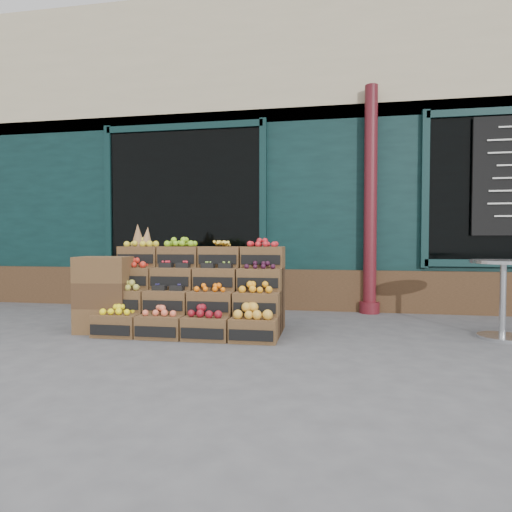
# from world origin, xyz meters

# --- Properties ---
(ground) EXTENTS (60.00, 60.00, 0.00)m
(ground) POSITION_xyz_m (0.00, 0.00, 0.00)
(ground) COLOR #49494C
(ground) RESTS_ON ground
(shop_facade) EXTENTS (12.00, 6.24, 4.80)m
(shop_facade) POSITION_xyz_m (0.00, 5.11, 2.40)
(shop_facade) COLOR black
(shop_facade) RESTS_ON ground
(crate_display) EXTENTS (1.98, 0.98, 1.24)m
(crate_display) POSITION_xyz_m (-0.87, 0.48, 0.38)
(crate_display) COLOR brown
(crate_display) RESTS_ON ground
(spare_crates) EXTENTS (0.61, 0.46, 0.85)m
(spare_crates) POSITION_xyz_m (-1.86, 0.23, 0.42)
(spare_crates) COLOR brown
(spare_crates) RESTS_ON ground
(bistro_table) EXTENTS (0.66, 0.66, 0.83)m
(bistro_table) POSITION_xyz_m (2.43, 0.65, 0.51)
(bistro_table) COLOR silver
(bistro_table) RESTS_ON ground
(shopkeeper) EXTENTS (0.78, 0.55, 2.04)m
(shopkeeper) POSITION_xyz_m (-1.14, 2.66, 1.02)
(shopkeeper) COLOR #1A5D27
(shopkeeper) RESTS_ON ground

